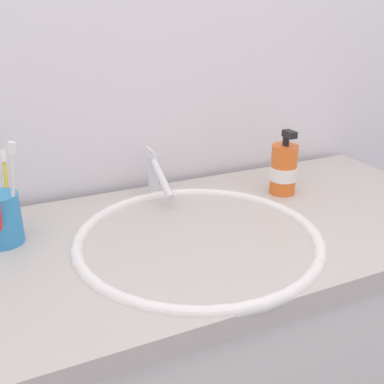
{
  "coord_description": "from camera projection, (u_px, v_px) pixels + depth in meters",
  "views": [
    {
      "loc": [
        -0.36,
        -0.75,
        1.35
      ],
      "look_at": [
        -0.02,
        -0.0,
        1.01
      ],
      "focal_mm": 41.89,
      "sensor_mm": 36.0,
      "label": 1
    }
  ],
  "objects": [
    {
      "name": "tiled_wall_back",
      "position": [
        143.0,
        73.0,
        1.09
      ],
      "size": [
        2.47,
        0.04,
        2.4
      ],
      "primitive_type": "cube",
      "color": "silver",
      "rests_on": "ground"
    },
    {
      "name": "sink_basin",
      "position": [
        198.0,
        253.0,
        0.91
      ],
      "size": [
        0.5,
        0.5,
        0.1
      ],
      "color": "white",
      "rests_on": "vanity_counter"
    },
    {
      "name": "faucet",
      "position": [
        156.0,
        175.0,
        1.08
      ],
      "size": [
        0.02,
        0.16,
        0.11
      ],
      "color": "silver",
      "rests_on": "sink_basin"
    },
    {
      "name": "toothbrush_cup",
      "position": [
        1.0,
        219.0,
        0.87
      ],
      "size": [
        0.08,
        0.08,
        0.1
      ],
      "primitive_type": "cylinder",
      "color": "#338CCC",
      "rests_on": "vanity_counter"
    },
    {
      "name": "toothbrush_yellow",
      "position": [
        7.0,
        187.0,
        0.88
      ],
      "size": [
        0.02,
        0.05,
        0.17
      ],
      "color": "yellow",
      "rests_on": "toothbrush_cup"
    },
    {
      "name": "toothbrush_white",
      "position": [
        13.0,
        188.0,
        0.83
      ],
      "size": [
        0.03,
        0.03,
        0.2
      ],
      "color": "white",
      "rests_on": "toothbrush_cup"
    },
    {
      "name": "soap_dispenser",
      "position": [
        284.0,
        169.0,
        1.1
      ],
      "size": [
        0.07,
        0.07,
        0.16
      ],
      "color": "orange",
      "rests_on": "vanity_counter"
    }
  ]
}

